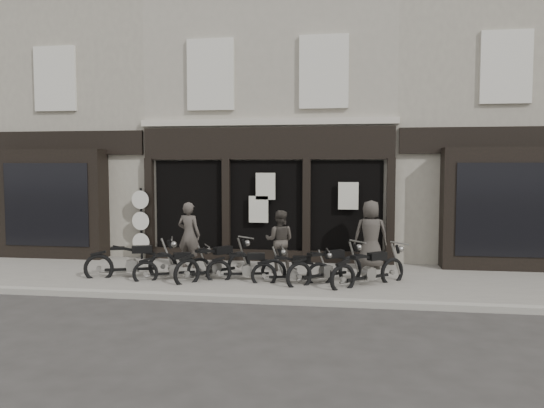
# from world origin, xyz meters

# --- Properties ---
(ground_plane) EXTENTS (90.00, 90.00, 0.00)m
(ground_plane) POSITION_xyz_m (0.00, 0.00, 0.00)
(ground_plane) COLOR #2D2B28
(ground_plane) RESTS_ON ground
(pavement) EXTENTS (30.00, 4.20, 0.12)m
(pavement) POSITION_xyz_m (0.00, 0.90, 0.06)
(pavement) COLOR slate
(pavement) RESTS_ON ground_plane
(kerb) EXTENTS (30.00, 0.25, 0.13)m
(kerb) POSITION_xyz_m (0.00, -1.25, 0.07)
(kerb) COLOR gray
(kerb) RESTS_ON ground_plane
(central_building) EXTENTS (7.30, 6.22, 8.34)m
(central_building) POSITION_xyz_m (0.00, 5.95, 4.08)
(central_building) COLOR #A09889
(central_building) RESTS_ON ground
(neighbour_left) EXTENTS (5.60, 6.73, 8.34)m
(neighbour_left) POSITION_xyz_m (-6.35, 5.90, 4.04)
(neighbour_left) COLOR #9E9886
(neighbour_left) RESTS_ON ground
(neighbour_right) EXTENTS (5.60, 6.73, 8.34)m
(neighbour_right) POSITION_xyz_m (6.35, 5.90, 4.04)
(neighbour_right) COLOR #9E9886
(neighbour_right) RESTS_ON ground
(motorcycle_0) EXTENTS (2.14, 1.00, 1.06)m
(motorcycle_0) POSITION_xyz_m (-2.88, 0.27, 0.42)
(motorcycle_0) COLOR black
(motorcycle_0) RESTS_ON ground
(motorcycle_1) EXTENTS (1.73, 1.09, 0.90)m
(motorcycle_1) POSITION_xyz_m (-1.80, 0.18, 0.36)
(motorcycle_1) COLOR black
(motorcycle_1) RESTS_ON ground
(motorcycle_2) EXTENTS (1.63, 1.82, 1.05)m
(motorcycle_2) POSITION_xyz_m (-0.84, 0.36, 0.42)
(motorcycle_2) COLOR black
(motorcycle_2) RESTS_ON ground
(motorcycle_3) EXTENTS (1.89, 0.68, 0.92)m
(motorcycle_3) POSITION_xyz_m (-0.05, 0.36, 0.36)
(motorcycle_3) COLOR black
(motorcycle_3) RESTS_ON ground
(motorcycle_4) EXTENTS (1.87, 0.60, 0.90)m
(motorcycle_4) POSITION_xyz_m (1.06, 0.17, 0.36)
(motorcycle_4) COLOR black
(motorcycle_4) RESTS_ON ground
(motorcycle_5) EXTENTS (1.80, 1.56, 1.03)m
(motorcycle_5) POSITION_xyz_m (1.83, 0.34, 0.41)
(motorcycle_5) COLOR black
(motorcycle_5) RESTS_ON ground
(motorcycle_6) EXTENTS (1.79, 1.57, 1.03)m
(motorcycle_6) POSITION_xyz_m (2.80, 0.21, 0.41)
(motorcycle_6) COLOR black
(motorcycle_6) RESTS_ON ground
(man_left) EXTENTS (0.71, 0.53, 1.75)m
(man_left) POSITION_xyz_m (-1.88, 1.64, 0.99)
(man_left) COLOR #423C36
(man_left) RESTS_ON pavement
(man_centre) EXTENTS (0.78, 0.62, 1.56)m
(man_centre) POSITION_xyz_m (0.56, 1.59, 0.90)
(man_centre) COLOR #3B3630
(man_centre) RESTS_ON pavement
(man_right) EXTENTS (0.94, 0.66, 1.81)m
(man_right) POSITION_xyz_m (2.90, 2.19, 1.02)
(man_right) COLOR #3B3631
(man_right) RESTS_ON pavement
(advert_sign_post) EXTENTS (0.53, 0.34, 2.18)m
(advert_sign_post) POSITION_xyz_m (-3.63, 2.66, 1.06)
(advert_sign_post) COLOR black
(advert_sign_post) RESTS_ON ground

